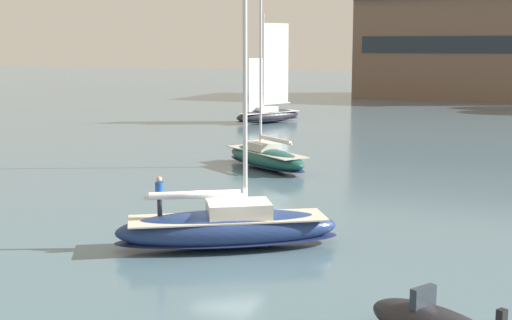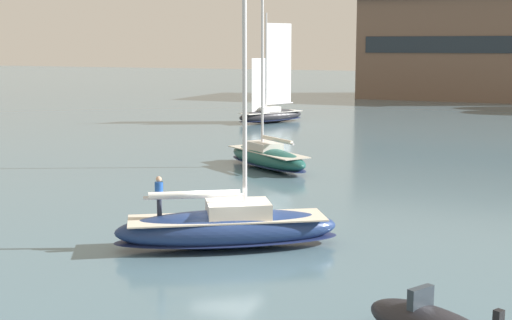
% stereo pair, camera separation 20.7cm
% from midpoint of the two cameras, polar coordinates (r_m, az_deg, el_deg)
% --- Properties ---
extents(ground_plane, '(400.00, 400.00, 0.00)m').
position_cam_midpoint_polar(ground_plane, '(29.75, -2.10, -6.98)').
color(ground_plane, slate).
extents(waterfront_building, '(31.78, 18.08, 15.84)m').
position_cam_midpoint_polar(waterfront_building, '(116.74, 16.51, 8.67)').
color(waterfront_building, brown).
rests_on(waterfront_building, ground).
extents(sailboat_main, '(9.25, 7.12, 12.76)m').
position_cam_midpoint_polar(sailboat_main, '(29.52, -2.07, -5.36)').
color(sailboat_main, navy).
rests_on(sailboat_main, ground).
extents(sailboat_moored_near_marina, '(6.15, 8.53, 11.60)m').
position_cam_midpoint_polar(sailboat_moored_near_marina, '(76.87, 1.27, 3.71)').
color(sailboat_moored_near_marina, '#232328').
rests_on(sailboat_moored_near_marina, ground).
extents(sailboat_moored_mid_channel, '(8.30, 6.86, 11.68)m').
position_cam_midpoint_polar(sailboat_moored_mid_channel, '(48.28, 1.03, 0.27)').
color(sailboat_moored_mid_channel, '#194C47').
rests_on(sailboat_moored_mid_channel, ground).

